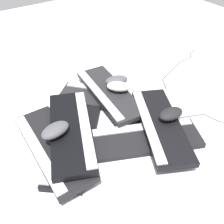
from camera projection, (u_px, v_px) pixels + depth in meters
ground_plane at (111, 109)px, 1.16m from camera, size 3.20×3.20×0.00m
keyboard_0 at (74, 142)px, 0.99m from camera, size 0.40×0.43×0.03m
keyboard_1 at (146, 139)px, 1.00m from camera, size 0.46×0.32×0.03m
keyboard_2 at (105, 98)px, 1.20m from camera, size 0.40×0.43×0.03m
keyboard_3 at (52, 147)px, 0.93m from camera, size 0.16×0.44×0.03m
keyboard_4 at (160, 124)px, 1.02m from camera, size 0.33×0.46×0.03m
keyboard_5 at (109, 93)px, 1.18m from camera, size 0.20×0.45×0.03m
keyboard_6 at (71, 130)px, 0.96m from camera, size 0.31×0.46×0.03m
mouse_0 at (117, 80)px, 1.20m from camera, size 0.12×0.09×0.04m
mouse_1 at (171, 114)px, 1.02m from camera, size 0.11×0.07×0.04m
mouse_2 at (55, 130)px, 0.90m from camera, size 0.12×0.08×0.04m
mouse_3 at (118, 86)px, 1.16m from camera, size 0.13×0.12×0.04m
cable_0 at (178, 66)px, 1.45m from camera, size 0.46×0.22×0.01m
cable_1 at (195, 130)px, 1.05m from camera, size 0.40×0.33×0.01m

